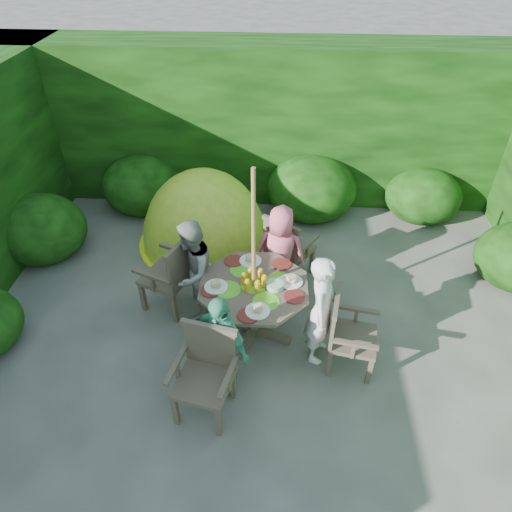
# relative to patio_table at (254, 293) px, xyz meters

# --- Properties ---
(ground) EXTENTS (60.00, 60.00, 0.00)m
(ground) POSITION_rel_patio_table_xyz_m (0.16, -0.58, -0.64)
(ground) COLOR #4D4A45
(ground) RESTS_ON ground
(hedge_enclosure) EXTENTS (9.00, 9.00, 2.50)m
(hedge_enclosure) POSITION_rel_patio_table_xyz_m (0.16, 0.75, 0.61)
(hedge_enclosure) COLOR black
(hedge_enclosure) RESTS_ON ground
(patio_table) EXTENTS (1.68, 1.68, 0.91)m
(patio_table) POSITION_rel_patio_table_xyz_m (0.00, 0.00, 0.00)
(patio_table) COLOR #43382C
(patio_table) RESTS_ON ground
(parasol_pole) EXTENTS (0.06, 0.06, 2.20)m
(parasol_pole) POSITION_rel_patio_table_xyz_m (-0.00, 0.00, 0.46)
(parasol_pole) COLOR olive
(parasol_pole) RESTS_ON ground
(garden_chair_right) EXTENTS (0.58, 0.63, 0.92)m
(garden_chair_right) POSITION_rel_patio_table_xyz_m (1.02, -0.40, -0.14)
(garden_chair_right) COLOR #43382C
(garden_chair_right) RESTS_ON ground
(garden_chair_left) EXTENTS (0.73, 0.77, 1.02)m
(garden_chair_left) POSITION_rel_patio_table_xyz_m (-1.02, 0.38, -0.09)
(garden_chair_left) COLOR #43382C
(garden_chair_left) RESTS_ON ground
(garden_chair_back) EXTENTS (0.76, 0.74, 0.96)m
(garden_chair_back) POSITION_rel_patio_table_xyz_m (0.37, 1.03, -0.12)
(garden_chair_back) COLOR #43382C
(garden_chair_back) RESTS_ON ground
(garden_chair_front) EXTENTS (0.67, 0.62, 0.96)m
(garden_chair_front) POSITION_rel_patio_table_xyz_m (-0.40, -1.02, -0.12)
(garden_chair_front) COLOR #43382C
(garden_chair_front) RESTS_ON ground
(child_right) EXTENTS (0.44, 0.56, 1.37)m
(child_right) POSITION_rel_patio_table_xyz_m (0.74, -0.28, 0.05)
(child_right) COLOR white
(child_right) RESTS_ON ground
(child_left) EXTENTS (0.62, 0.74, 1.35)m
(child_left) POSITION_rel_patio_table_xyz_m (-0.75, 0.28, 0.04)
(child_left) COLOR gray
(child_left) RESTS_ON ground
(child_back) EXTENTS (0.69, 0.50, 1.29)m
(child_back) POSITION_rel_patio_table_xyz_m (0.28, 0.75, 0.01)
(child_back) COLOR #E25D7B
(child_back) RESTS_ON ground
(child_front) EXTENTS (0.76, 0.68, 1.23)m
(child_front) POSITION_rel_patio_table_xyz_m (-0.29, -0.75, -0.02)
(child_front) COLOR #49AA86
(child_front) RESTS_ON ground
(dome_tent) EXTENTS (2.39, 2.39, 2.28)m
(dome_tent) POSITION_rel_patio_table_xyz_m (-0.88, 1.81, -0.64)
(dome_tent) COLOR #92BD24
(dome_tent) RESTS_ON ground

